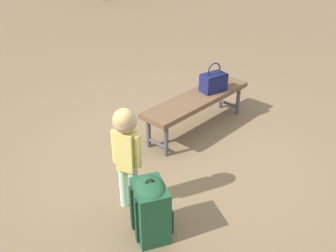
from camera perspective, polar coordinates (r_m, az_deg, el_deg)
ground_plane at (r=4.33m, az=1.66°, el=-4.41°), size 40.00×40.00×0.00m
park_bench at (r=4.67m, az=4.40°, el=3.77°), size 1.65×0.74×0.45m
handbag at (r=4.77m, az=6.83°, el=6.65°), size 0.37×0.30×0.37m
child_standing at (r=3.26m, az=-6.31°, el=-2.71°), size 0.21×0.27×1.02m
backpack_large at (r=3.20m, az=-2.62°, el=-12.09°), size 0.42×0.43×0.58m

